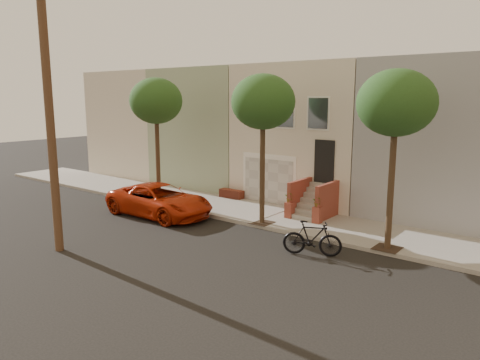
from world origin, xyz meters
The scene contains 9 objects.
ground centered at (0.00, 0.00, 0.00)m, with size 90.00×90.00×0.00m, color black.
sidewalk centered at (0.00, 5.35, 0.07)m, with size 40.00×3.70×0.15m, color gray.
house_row centered at (0.00, 11.19, 3.64)m, with size 33.10×11.70×7.00m.
tree_left centered at (-5.50, 3.90, 5.26)m, with size 2.70×2.57×6.30m.
tree_mid centered at (1.00, 3.90, 5.26)m, with size 2.70×2.57×6.30m.
tree_right centered at (6.50, 3.90, 5.26)m, with size 2.70×2.57×6.30m.
utility_pole centered at (8.00, -3.20, 5.19)m, with size 23.60×1.22×10.00m.
pickup_truck centered at (-3.76, 2.36, 0.75)m, with size 2.48×5.37×1.49m, color #B32508.
motorcycle centered at (4.51, 1.98, 0.62)m, with size 0.58×2.07×1.24m, color black.
Camera 1 is at (11.89, -11.65, 5.51)m, focal length 34.04 mm.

